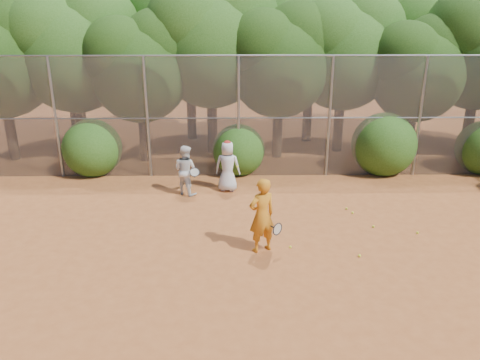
{
  "coord_description": "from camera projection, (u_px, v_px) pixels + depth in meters",
  "views": [
    {
      "loc": [
        -1.16,
        -9.15,
        5.33
      ],
      "look_at": [
        -1.0,
        2.5,
        1.1
      ],
      "focal_mm": 35.0,
      "sensor_mm": 36.0,
      "label": 1
    }
  ],
  "objects": [
    {
      "name": "ball_2",
      "position": [
        360.0,
        256.0,
        10.72
      ],
      "size": [
        0.07,
        0.07,
        0.07
      ],
      "primitive_type": "sphere",
      "color": "yellow",
      "rests_on": "ground"
    },
    {
      "name": "tree_1",
      "position": [
        74.0,
        45.0,
        16.95
      ],
      "size": [
        4.64,
        4.03,
        6.35
      ],
      "color": "black",
      "rests_on": "ground"
    },
    {
      "name": "fence_back",
      "position": [
        265.0,
        116.0,
        15.37
      ],
      "size": [
        20.05,
        0.09,
        4.03
      ],
      "color": "gray",
      "rests_on": "ground"
    },
    {
      "name": "player_teen",
      "position": [
        228.0,
        166.0,
        14.45
      ],
      "size": [
        0.84,
        0.61,
        1.62
      ],
      "rotation": [
        0.0,
        0.0,
        3.0
      ],
      "color": "silver",
      "rests_on": "ground"
    },
    {
      "name": "tree_9",
      "position": [
        67.0,
        36.0,
        19.04
      ],
      "size": [
        4.83,
        4.2,
        6.62
      ],
      "color": "black",
      "rests_on": "ground"
    },
    {
      "name": "tree_2",
      "position": [
        141.0,
        63.0,
        16.52
      ],
      "size": [
        3.99,
        3.47,
        5.47
      ],
      "color": "black",
      "rests_on": "ground"
    },
    {
      "name": "ball_5",
      "position": [
        353.0,
        213.0,
        13.0
      ],
      "size": [
        0.07,
        0.07,
        0.07
      ],
      "primitive_type": "sphere",
      "color": "yellow",
      "rests_on": "ground"
    },
    {
      "name": "ground",
      "position": [
        286.0,
        264.0,
        10.43
      ],
      "size": [
        80.0,
        80.0,
        0.0
      ],
      "primitive_type": "plane",
      "color": "#954C21",
      "rests_on": "ground"
    },
    {
      "name": "bush_1",
      "position": [
        239.0,
        148.0,
        16.03
      ],
      "size": [
        1.8,
        1.8,
        1.8
      ],
      "primitive_type": "sphere",
      "color": "#224812",
      "rests_on": "ground"
    },
    {
      "name": "tree_4",
      "position": [
        281.0,
        57.0,
        16.9
      ],
      "size": [
        4.19,
        3.64,
        5.73
      ],
      "color": "black",
      "rests_on": "ground"
    },
    {
      "name": "player_yellow",
      "position": [
        262.0,
        215.0,
        10.73
      ],
      "size": [
        0.86,
        0.68,
        1.8
      ],
      "rotation": [
        0.0,
        0.0,
        3.6
      ],
      "color": "orange",
      "rests_on": "ground"
    },
    {
      "name": "tree_12",
      "position": [
        418.0,
        31.0,
        19.54
      ],
      "size": [
        5.02,
        4.37,
        6.88
      ],
      "color": "black",
      "rests_on": "ground"
    },
    {
      "name": "tree_6",
      "position": [
        419.0,
        65.0,
        16.87
      ],
      "size": [
        3.86,
        3.36,
        5.29
      ],
      "color": "black",
      "rests_on": "ground"
    },
    {
      "name": "player_white",
      "position": [
        186.0,
        170.0,
        14.21
      ],
      "size": [
        0.94,
        0.9,
        1.54
      ],
      "rotation": [
        0.0,
        0.0,
        2.55
      ],
      "color": "silver",
      "rests_on": "ground"
    },
    {
      "name": "tree_11",
      "position": [
        312.0,
        41.0,
        19.04
      ],
      "size": [
        4.64,
        4.03,
        6.35
      ],
      "color": "black",
      "rests_on": "ground"
    },
    {
      "name": "ball_4",
      "position": [
        290.0,
        247.0,
        11.12
      ],
      "size": [
        0.07,
        0.07,
        0.07
      ],
      "primitive_type": "sphere",
      "color": "yellow",
      "rests_on": "ground"
    },
    {
      "name": "ball_3",
      "position": [
        418.0,
        233.0,
        11.83
      ],
      "size": [
        0.07,
        0.07,
        0.07
      ],
      "primitive_type": "sphere",
      "color": "yellow",
      "rests_on": "ground"
    },
    {
      "name": "tree_3",
      "position": [
        212.0,
        38.0,
        17.22
      ],
      "size": [
        4.89,
        4.26,
        6.7
      ],
      "color": "black",
      "rests_on": "ground"
    },
    {
      "name": "bush_0",
      "position": [
        92.0,
        145.0,
        15.93
      ],
      "size": [
        2.0,
        2.0,
        2.0
      ],
      "primitive_type": "sphere",
      "color": "#224812",
      "rests_on": "ground"
    },
    {
      "name": "tree_10",
      "position": [
        190.0,
        29.0,
        19.2
      ],
      "size": [
        5.15,
        4.48,
        7.06
      ],
      "color": "black",
      "rests_on": "ground"
    },
    {
      "name": "ball_1",
      "position": [
        347.0,
        209.0,
        13.28
      ],
      "size": [
        0.07,
        0.07,
        0.07
      ],
      "primitive_type": "sphere",
      "color": "yellow",
      "rests_on": "ground"
    },
    {
      "name": "ball_0",
      "position": [
        373.0,
        226.0,
        12.17
      ],
      "size": [
        0.07,
        0.07,
        0.07
      ],
      "primitive_type": "sphere",
      "color": "yellow",
      "rests_on": "ground"
    },
    {
      "name": "tree_5",
      "position": [
        345.0,
        47.0,
        17.58
      ],
      "size": [
        4.51,
        3.92,
        6.17
      ],
      "color": "black",
      "rests_on": "ground"
    },
    {
      "name": "bush_2",
      "position": [
        384.0,
        142.0,
        16.03
      ],
      "size": [
        2.2,
        2.2,
        2.2
      ],
      "primitive_type": "sphere",
      "color": "#224812",
      "rests_on": "ground"
    }
  ]
}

